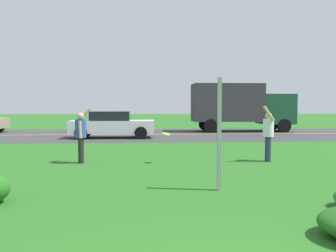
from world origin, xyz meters
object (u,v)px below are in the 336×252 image
sign_post_near_path (219,134)px  box_truck_dark_green (240,105)px  person_catcher_white_shirt (268,132)px  person_thrower_blue_shirt (81,133)px  frisbee_lime (166,134)px  car_white_center_left (112,124)px

sign_post_near_path → box_truck_dark_green: box_truck_dark_green is taller
person_catcher_white_shirt → box_truck_dark_green: bearing=79.1°
person_thrower_blue_shirt → person_catcher_white_shirt: (5.88, -0.05, 0.00)m
frisbee_lime → box_truck_dark_green: (5.74, 13.08, 0.91)m
person_catcher_white_shirt → box_truck_dark_green: box_truck_dark_green is taller
person_thrower_blue_shirt → car_white_center_left: bearing=88.8°
sign_post_near_path → car_white_center_left: size_ratio=0.53×
sign_post_near_path → person_catcher_white_shirt: 4.46m
frisbee_lime → car_white_center_left: bearing=105.6°
sign_post_near_path → box_truck_dark_green: size_ratio=0.35×
car_white_center_left → box_truck_dark_green: bearing=27.7°
frisbee_lime → car_white_center_left: size_ratio=0.06×
car_white_center_left → person_thrower_blue_shirt: bearing=-91.2°
box_truck_dark_green → person_catcher_white_shirt: bearing=-100.9°
person_thrower_blue_shirt → frisbee_lime: person_thrower_blue_shirt is taller
person_thrower_blue_shirt → frisbee_lime: (2.63, -0.23, -0.03)m
sign_post_near_path → person_thrower_blue_shirt: sign_post_near_path is taller
car_white_center_left → box_truck_dark_green: box_truck_dark_green is taller
sign_post_near_path → frisbee_lime: size_ratio=8.96×
car_white_center_left → box_truck_dark_green: size_ratio=0.67×
person_thrower_blue_shirt → box_truck_dark_green: bearing=56.9°
box_truck_dark_green → car_white_center_left: bearing=-152.3°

